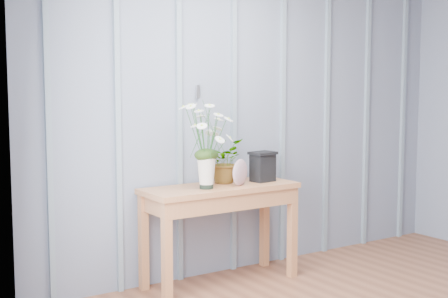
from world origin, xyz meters
TOP-DOWN VIEW (x-y plane):
  - room_shell at (-0.00, 0.92)m, footprint 4.00×4.50m
  - sideboard at (-0.53, 1.99)m, footprint 1.20×0.45m
  - daisy_vase at (-0.69, 1.93)m, footprint 0.45×0.34m
  - spider_plant at (-0.44, 2.10)m, footprint 0.40×0.39m
  - felt_disc_vessel at (-0.41, 1.91)m, footprint 0.21×0.14m
  - carved_box at (-0.15, 1.98)m, footprint 0.21×0.17m

SIDE VIEW (x-z plane):
  - sideboard at x=-0.53m, z-range 0.26..1.01m
  - felt_disc_vessel at x=-0.41m, z-range 0.75..0.95m
  - carved_box at x=-0.15m, z-range 0.75..0.99m
  - spider_plant at x=-0.44m, z-range 0.75..1.09m
  - daisy_vase at x=-0.69m, z-range 0.83..1.47m
  - room_shell at x=0.00m, z-range 0.74..3.24m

